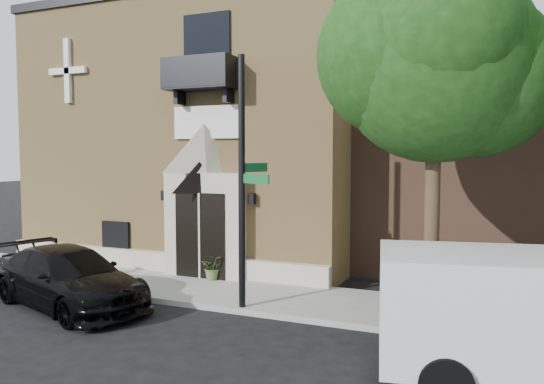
# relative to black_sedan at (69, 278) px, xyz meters

# --- Properties ---
(ground) EXTENTS (120.00, 120.00, 0.00)m
(ground) POSITION_rel_black_sedan_xyz_m (2.77, 1.10, -0.76)
(ground) COLOR black
(ground) RESTS_ON ground
(sidewalk) EXTENTS (42.00, 3.00, 0.15)m
(sidewalk) POSITION_rel_black_sedan_xyz_m (3.77, 2.60, -0.68)
(sidewalk) COLOR gray
(sidewalk) RESTS_ON ground
(church) EXTENTS (12.20, 11.01, 9.30)m
(church) POSITION_rel_black_sedan_xyz_m (-0.22, 9.05, 3.88)
(church) COLOR tan
(church) RESTS_ON ground
(street_tree_left) EXTENTS (4.97, 4.38, 7.77)m
(street_tree_left) POSITION_rel_black_sedan_xyz_m (8.79, 1.44, 5.11)
(street_tree_left) COLOR #38281C
(street_tree_left) RESTS_ON sidewalk
(black_sedan) EXTENTS (5.60, 3.58, 1.51)m
(black_sedan) POSITION_rel_black_sedan_xyz_m (0.00, 0.00, 0.00)
(black_sedan) COLOR black
(black_sedan) RESTS_ON ground
(street_sign) EXTENTS (0.94, 1.17, 6.15)m
(street_sign) POSITION_rel_black_sedan_xyz_m (4.35, 1.31, 2.49)
(street_sign) COLOR black
(street_sign) RESTS_ON sidewalk
(fire_hydrant) EXTENTS (0.43, 0.34, 0.75)m
(fire_hydrant) POSITION_rel_black_sedan_xyz_m (8.83, 1.42, -0.24)
(fire_hydrant) COLOR maroon
(fire_hydrant) RESTS_ON sidewalk
(dumpster) EXTENTS (1.87, 1.20, 1.15)m
(dumpster) POSITION_rel_black_sedan_xyz_m (9.41, 2.00, -0.02)
(dumpster) COLOR #103B20
(dumpster) RESTS_ON sidewalk
(planter) EXTENTS (0.84, 0.79, 0.76)m
(planter) POSITION_rel_black_sedan_xyz_m (2.23, 3.53, -0.23)
(planter) COLOR #55753A
(planter) RESTS_ON sidewalk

